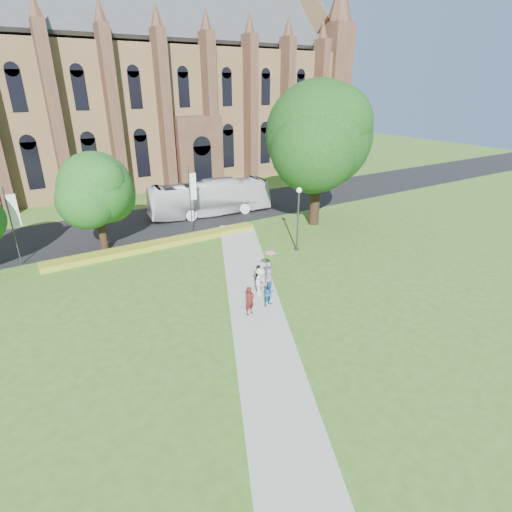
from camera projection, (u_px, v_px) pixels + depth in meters
ground at (263, 309)px, 24.25m from camera, size 160.00×160.00×0.00m
road at (155, 221)px, 39.84m from camera, size 160.00×10.00×0.02m
footpath at (254, 302)px, 25.03m from camera, size 15.58×28.54×0.04m
flower_hedge at (158, 244)px, 33.48m from camera, size 18.00×1.40×0.45m
cathedral at (168, 82)px, 54.98m from camera, size 52.60×18.25×28.00m
streetlamp at (298, 212)px, 31.67m from camera, size 0.44×0.44×5.24m
large_tree at (319, 136)px, 35.86m from camera, size 9.60×9.60×13.20m
street_tree_1 at (95, 189)px, 30.58m from camera, size 5.60×5.60×8.05m
banner_pole_0 at (191, 196)px, 35.80m from camera, size 0.70×0.10×6.00m
banner_pole_1 at (13, 222)px, 28.99m from camera, size 0.70×0.10×6.00m
tour_coach at (210, 198)px, 41.27m from camera, size 12.95×4.52×3.53m
pedestrian_0 at (250, 301)px, 23.33m from camera, size 0.72×0.56×1.76m
pedestrian_1 at (270, 294)px, 24.33m from camera, size 0.87×0.74×1.56m
pedestrian_2 at (260, 281)px, 25.57m from camera, size 1.36×1.25×1.84m
pedestrian_3 at (258, 277)px, 26.17m from camera, size 1.00×1.07×1.77m
pedestrian_4 at (269, 272)px, 27.15m from camera, size 0.89×0.83×1.53m
parasol at (270, 256)px, 26.87m from camera, size 0.94×0.94×0.71m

